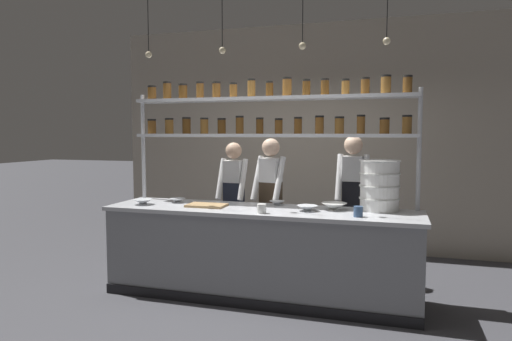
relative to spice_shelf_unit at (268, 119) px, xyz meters
name	(u,v)px	position (x,y,z in m)	size (l,w,h in m)	color
ground_plane	(260,296)	(0.01, -0.33, -1.84)	(40.00, 40.00, 0.00)	#3D3D42
back_wall	(303,138)	(0.01, 1.87, -0.22)	(5.62, 0.12, 3.25)	#9E9384
prep_counter	(260,253)	(0.01, -0.33, -1.38)	(3.22, 0.76, 0.92)	gray
spice_shelf_unit	(268,119)	(0.00, 0.00, 0.00)	(3.10, 0.28, 2.27)	#B7BABF
chef_left	(234,198)	(-0.57, 0.49, -0.95)	(0.37, 0.29, 1.57)	black
chef_center	(270,198)	(-0.06, 0.32, -0.91)	(0.41, 0.34, 1.63)	black
chef_right	(352,198)	(0.86, 0.50, -0.89)	(0.37, 0.29, 1.66)	black
container_stack	(380,185)	(1.17, -0.08, -0.67)	(0.40, 0.40, 0.50)	white
cutting_board	(207,205)	(-0.56, -0.37, -0.91)	(0.40, 0.26, 0.02)	#A88456
prep_bowl_near_left	(334,206)	(0.74, -0.19, -0.89)	(0.26, 0.26, 0.07)	silver
prep_bowl_center_front	(143,202)	(-1.27, -0.45, -0.89)	(0.21, 0.21, 0.06)	silver
prep_bowl_center_back	(277,203)	(0.12, -0.05, -0.90)	(0.16, 0.16, 0.04)	silver
prep_bowl_near_right	(307,208)	(0.50, -0.34, -0.89)	(0.20, 0.20, 0.06)	silver
prep_bowl_far_left	(178,200)	(-0.98, -0.21, -0.90)	(0.17, 0.17, 0.05)	#B2B7BC
serving_cup_front	(262,209)	(0.10, -0.59, -0.88)	(0.09, 0.09, 0.09)	silver
serving_cup_by_board	(358,212)	(1.00, -0.51, -0.87)	(0.09, 0.09, 0.10)	#334C70
pendant_light_row	(260,44)	(0.01, -0.33, 0.72)	(2.52, 0.07, 0.71)	black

